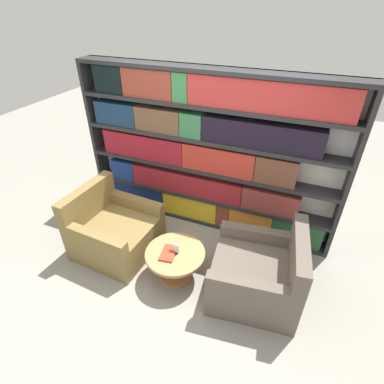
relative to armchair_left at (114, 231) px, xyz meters
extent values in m
plane|color=gray|center=(0.89, -0.21, -0.29)|extent=(14.00, 14.00, 0.00)
cube|color=silver|center=(0.89, 1.16, 0.81)|extent=(3.54, 0.05, 2.20)
cube|color=#262628|center=(-0.86, 1.04, 0.81)|extent=(0.05, 0.30, 2.20)
cube|color=#262628|center=(2.63, 1.04, 0.81)|extent=(0.05, 0.30, 2.20)
cube|color=#262628|center=(0.89, 1.04, -0.27)|extent=(3.44, 0.30, 0.05)
cube|color=#262628|center=(0.89, 1.04, 0.15)|extent=(3.44, 0.30, 0.05)
cube|color=#262628|center=(0.89, 1.04, 0.59)|extent=(3.44, 0.30, 0.05)
cube|color=#262628|center=(0.89, 1.04, 1.03)|extent=(3.44, 0.30, 0.05)
cube|color=#262628|center=(0.89, 1.04, 1.47)|extent=(3.44, 0.30, 0.05)
cube|color=#262628|center=(0.89, 1.04, 1.88)|extent=(3.44, 0.30, 0.05)
cube|color=navy|center=(-0.21, 1.01, -0.07)|extent=(0.91, 0.20, 0.35)
cube|color=gold|center=(0.68, 1.01, -0.07)|extent=(0.85, 0.20, 0.35)
cube|color=brown|center=(1.20, 1.01, -0.07)|extent=(0.18, 0.20, 0.35)
cube|color=orange|center=(1.60, 1.01, -0.07)|extent=(0.59, 0.20, 0.35)
cube|color=#255331|center=(2.23, 1.01, -0.07)|extent=(0.65, 0.20, 0.35)
cube|color=navy|center=(-0.43, 1.01, 0.33)|extent=(0.39, 0.20, 0.31)
cube|color=maroon|center=(0.60, 1.01, 0.33)|extent=(1.67, 0.20, 0.31)
cube|color=brown|center=(1.82, 1.01, 0.33)|extent=(0.74, 0.20, 0.31)
cube|color=maroon|center=(-0.04, 1.01, 0.79)|extent=(1.25, 0.20, 0.35)
cube|color=#B23227|center=(1.08, 1.01, 0.79)|extent=(0.97, 0.20, 0.35)
cube|color=brown|center=(1.82, 1.01, 0.79)|extent=(0.51, 0.20, 0.35)
cube|color=navy|center=(-0.43, 1.01, 1.21)|extent=(0.63, 0.20, 0.32)
cube|color=brown|center=(0.22, 1.01, 1.21)|extent=(0.65, 0.20, 0.32)
cube|color=#336F45|center=(0.70, 1.01, 1.21)|extent=(0.29, 0.20, 0.32)
cube|color=black|center=(1.58, 1.01, 1.21)|extent=(1.44, 0.20, 0.32)
cube|color=black|center=(-0.45, 1.01, 1.67)|extent=(0.42, 0.20, 0.35)
cube|color=brown|center=(0.11, 1.01, 1.67)|extent=(0.69, 0.20, 0.35)
cube|color=#347544|center=(0.57, 1.01, 1.67)|extent=(0.20, 0.20, 0.35)
cube|color=#AD2E2C|center=(1.60, 1.01, 1.67)|extent=(1.85, 0.20, 0.35)
cube|color=olive|center=(0.04, 0.00, -0.07)|extent=(1.00, 0.98, 0.44)
cube|color=olive|center=(-0.36, 0.02, 0.36)|extent=(0.20, 0.93, 0.44)
cube|color=olive|center=(0.09, -0.41, 0.23)|extent=(0.81, 0.17, 0.16)
cube|color=olive|center=(0.14, 0.39, 0.23)|extent=(0.81, 0.17, 0.16)
cube|color=brown|center=(1.87, 0.00, -0.07)|extent=(1.05, 1.03, 0.44)
cube|color=brown|center=(2.27, 0.05, 0.36)|extent=(0.25, 0.93, 0.44)
cube|color=brown|center=(1.75, 0.39, 0.23)|extent=(0.81, 0.22, 0.16)
cube|color=brown|center=(1.85, -0.41, 0.23)|extent=(0.81, 0.22, 0.16)
cylinder|color=#AD7F4C|center=(0.96, -0.14, -0.11)|extent=(0.13, 0.13, 0.36)
cylinder|color=#AD7F4C|center=(0.96, -0.14, -0.28)|extent=(0.38, 0.38, 0.03)
cylinder|color=#AD7F4C|center=(0.96, -0.14, 0.09)|extent=(0.70, 0.70, 0.04)
cube|color=black|center=(0.96, -0.14, 0.11)|extent=(0.06, 0.06, 0.01)
cube|color=silver|center=(0.96, -0.14, 0.17)|extent=(0.10, 0.01, 0.13)
cube|color=#B73823|center=(0.90, -0.19, 0.12)|extent=(0.20, 0.28, 0.03)
camera|label=1|loc=(2.09, -2.37, 2.61)|focal=28.00mm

